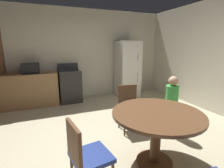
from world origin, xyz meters
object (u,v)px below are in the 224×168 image
Objects in this scene: refrigerator at (128,69)px; chair_west at (85,154)px; person_child at (171,104)px; oven_range at (70,86)px; dining_table at (157,123)px; microwave at (31,68)px; chair_north at (129,105)px.

refrigerator is 2.02× the size of chair_west.
oven_range is at bearing -98.70° from person_child.
refrigerator is 3.35m from dining_table.
person_child is at bearing -46.85° from microwave.
oven_range reaches higher than chair_west.
chair_north is 0.77m from person_child.
chair_west is (-1.01, -0.16, -0.10)m from dining_table.
chair_west is at bearing -171.10° from dining_table.
refrigerator reaches higher than chair_north.
microwave reaches higher than chair_west.
refrigerator reaches higher than dining_table.
refrigerator is 2.85m from microwave.
person_child is (1.76, 0.74, 0.08)m from chair_west.
person_child is at bearing -60.97° from oven_range.
dining_table is 1.03m from chair_north.
person_child is at bearing 37.73° from dining_table.
refrigerator is 1.61× the size of person_child.
dining_table is 0.95m from person_child.
oven_range is 2.99m from person_child.
oven_range is at bearing 75.76° from chair_west.
oven_range is 0.62× the size of refrigerator.
dining_table is at bearing -77.66° from oven_range.
chair_north is (0.12, 1.02, -0.10)m from dining_table.
refrigerator is 3.96m from chair_west.
microwave is at bearing -179.79° from oven_range.
refrigerator reaches higher than oven_range.
refrigerator reaches higher than chair_west.
oven_range is 3.27m from dining_table.
refrigerator is at bearing -136.64° from person_child.
microwave is 0.51× the size of chair_west.
dining_table is at bearing 0.00° from chair_north.
microwave is 0.51× the size of chair_north.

